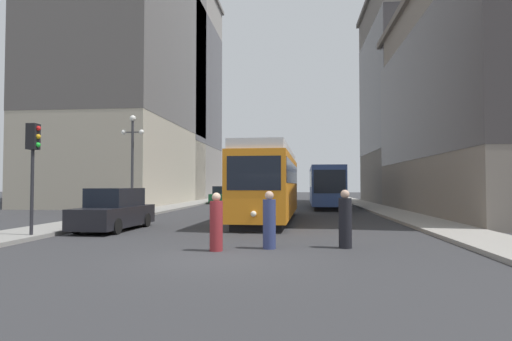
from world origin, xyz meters
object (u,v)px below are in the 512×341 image
at_px(traffic_light_near_left, 33,149).
at_px(pedestrian_on_sidewalk, 269,222).
at_px(pedestrian_crossing_near, 216,224).
at_px(parked_car_left_near, 222,195).
at_px(streetcar, 269,182).
at_px(transit_bus, 326,185).
at_px(parked_car_left_mid, 115,211).
at_px(pedestrian_crossing_far, 345,221).
at_px(lamp_post_left_near, 132,150).

bearing_deg(traffic_light_near_left, pedestrian_on_sidewalk, -9.31).
bearing_deg(pedestrian_crossing_near, parked_car_left_near, 119.41).
height_order(streetcar, transit_bus, streetcar).
distance_m(transit_bus, parked_car_left_mid, 21.37).
xyz_separation_m(parked_car_left_mid, traffic_light_near_left, (-1.68, -3.16, 2.43)).
xyz_separation_m(parked_car_left_mid, pedestrian_crossing_near, (5.53, -5.19, -0.04)).
xyz_separation_m(parked_car_left_mid, pedestrian_crossing_far, (9.41, -4.23, -0.00)).
xyz_separation_m(transit_bus, pedestrian_crossing_far, (-0.94, -22.89, -1.10)).
bearing_deg(parked_car_left_mid, parked_car_left_near, 92.06).
bearing_deg(parked_car_left_mid, pedestrian_crossing_near, -41.13).
xyz_separation_m(streetcar, pedestrian_crossing_near, (-0.86, -10.45, -1.29)).
height_order(transit_bus, pedestrian_crossing_near, transit_bus).
bearing_deg(traffic_light_near_left, parked_car_left_mid, 61.96).
distance_m(pedestrian_crossing_near, pedestrian_on_sidewalk, 1.65).
relative_size(parked_car_left_near, parked_car_left_mid, 1.00).
relative_size(streetcar, lamp_post_left_near, 2.05).
bearing_deg(parked_car_left_near, streetcar, -70.43).
height_order(parked_car_left_near, lamp_post_left_near, lamp_post_left_near).
relative_size(streetcar, pedestrian_crossing_far, 6.78).
relative_size(transit_bus, parked_car_left_mid, 2.35).
bearing_deg(pedestrian_crossing_near, streetcar, 104.62).
bearing_deg(parked_car_left_mid, streetcar, 41.52).
xyz_separation_m(streetcar, pedestrian_on_sidewalk, (0.68, -9.86, -1.28)).
distance_m(streetcar, transit_bus, 13.98).
relative_size(streetcar, parked_car_left_mid, 2.55).
distance_m(streetcar, traffic_light_near_left, 11.73).
bearing_deg(pedestrian_crossing_far, pedestrian_crossing_near, 118.58).
xyz_separation_m(transit_bus, traffic_light_near_left, (-12.03, -21.82, 1.33)).
bearing_deg(traffic_light_near_left, lamp_post_left_near, 91.29).
relative_size(pedestrian_crossing_far, lamp_post_left_near, 0.30).
height_order(parked_car_left_mid, pedestrian_crossing_far, parked_car_left_mid).
height_order(pedestrian_crossing_far, pedestrian_on_sidewalk, pedestrian_crossing_far).
bearing_deg(parked_car_left_mid, lamp_post_left_near, 108.42).
relative_size(transit_bus, pedestrian_crossing_far, 6.26).
xyz_separation_m(pedestrian_on_sidewalk, lamp_post_left_near, (-8.97, 11.08, 3.23)).
distance_m(streetcar, pedestrian_on_sidewalk, 9.96).
bearing_deg(parked_car_left_near, traffic_light_near_left, -90.91).
height_order(parked_car_left_mid, pedestrian_on_sidewalk, parked_car_left_mid).
relative_size(parked_car_left_mid, pedestrian_on_sidewalk, 2.72).
bearing_deg(parked_car_left_mid, pedestrian_crossing_far, -22.14).
height_order(transit_bus, pedestrian_on_sidewalk, transit_bus).
bearing_deg(parked_car_left_near, pedestrian_on_sidewalk, -74.56).
height_order(pedestrian_on_sidewalk, lamp_post_left_near, lamp_post_left_near).
height_order(pedestrian_crossing_far, lamp_post_left_near, lamp_post_left_near).
distance_m(parked_car_left_near, parked_car_left_mid, 25.94).
distance_m(streetcar, lamp_post_left_near, 8.60).
xyz_separation_m(pedestrian_on_sidewalk, traffic_light_near_left, (-8.75, 1.44, 2.45)).
relative_size(transit_bus, pedestrian_crossing_near, 6.55).
height_order(streetcar, parked_car_left_near, streetcar).
height_order(streetcar, pedestrian_crossing_far, streetcar).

